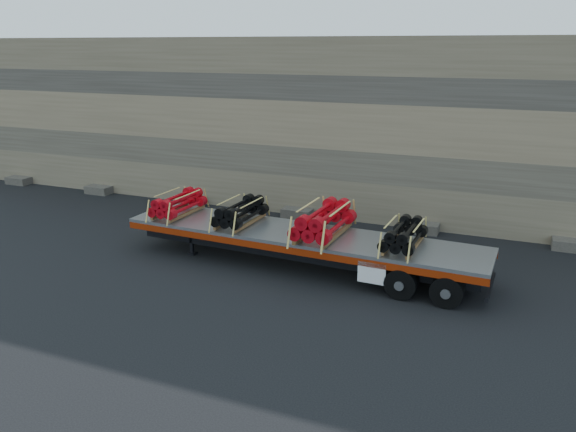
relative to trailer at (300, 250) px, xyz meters
The scene contains 7 objects.
ground 1.17m from the trailer, 11.47° to the left, with size 120.00×120.00×0.00m, color black.
rock_wall 7.38m from the trailer, 81.49° to the left, with size 44.00×3.00×7.00m, color #7A6B54.
trailer is the anchor object (origin of this frame).
bundle_front 4.61m from the trailer, behind, with size 1.02×2.04×0.72m, color red, non-canonical shape.
bundle_midfront 2.29m from the trailer, behind, with size 1.03×2.06×0.73m, color black, non-canonical shape.
bundle_midrear 1.29m from the trailer, ahead, with size 1.25×2.51×0.89m, color red, non-canonical shape.
bundle_rear 3.36m from the trailer, ahead, with size 0.98×1.97×0.70m, color black, non-canonical shape.
Camera 1 is at (4.89, -15.55, 6.70)m, focal length 35.00 mm.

